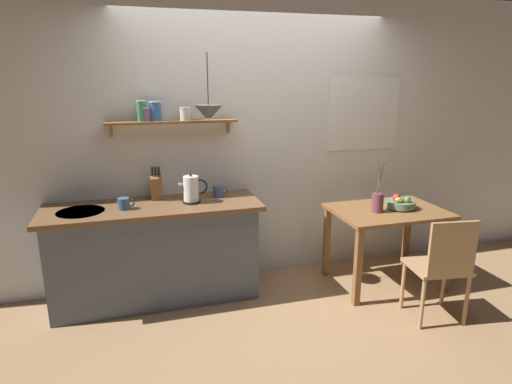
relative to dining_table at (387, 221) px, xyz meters
The scene contains 13 objects.
ground_plane 1.29m from the dining_table, behind, with size 14.00×14.00×0.00m, color #A87F56.
back_wall 1.32m from the dining_table, 146.23° to the left, with size 6.80×0.11×2.70m.
kitchen_counter 2.15m from the dining_table, behind, with size 1.83×0.63×0.89m.
wall_shelf 2.24m from the dining_table, 166.93° to the left, with size 1.12×0.20×0.31m.
dining_table is the anchor object (origin of this frame).
dining_chair_near 0.74m from the dining_table, 86.19° to the right, with size 0.49×0.44×0.90m.
fruit_bowl 0.21m from the dining_table, ahead, with size 0.28×0.28×0.14m.
twig_vase 0.26m from the dining_table, 165.92° to the right, with size 0.10×0.10×0.54m.
electric_kettle 1.85m from the dining_table, behind, with size 0.25×0.16×0.26m.
knife_block 2.16m from the dining_table, 168.15° to the left, with size 0.10×0.16×0.30m.
coffee_mug_by_sink 2.38m from the dining_table, behind, with size 0.14×0.10×0.10m.
coffee_mug_spare 1.61m from the dining_table, 166.85° to the left, with size 0.14×0.09×0.11m.
pendant_lamp 1.94m from the dining_table, behind, with size 0.24×0.24×0.55m.
Camera 1 is at (-1.14, -3.35, 1.96)m, focal length 30.52 mm.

